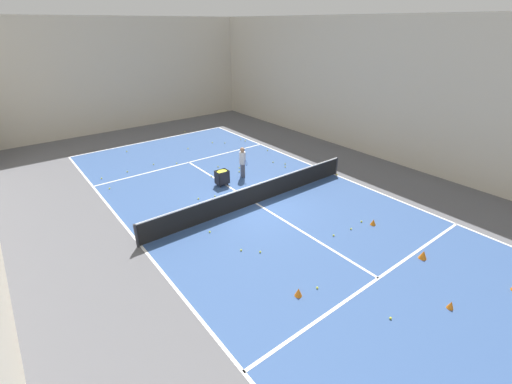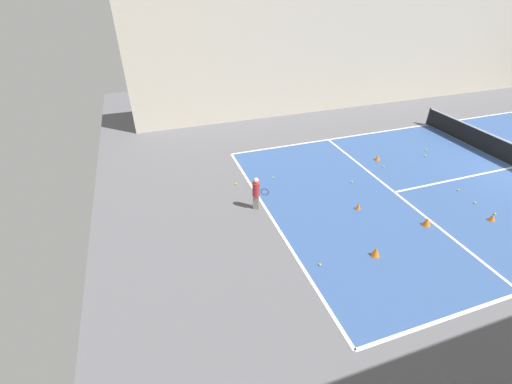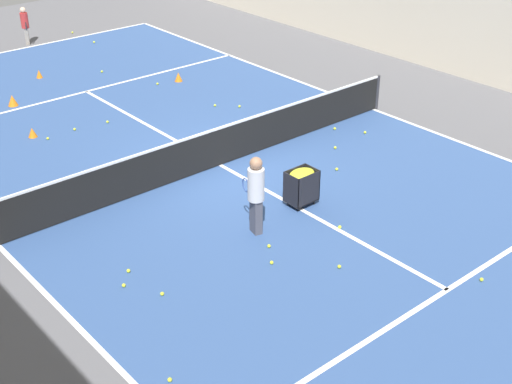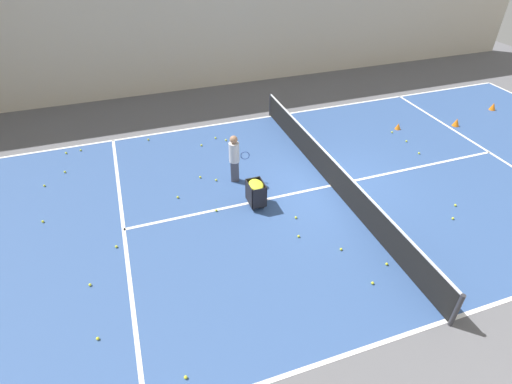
# 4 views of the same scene
# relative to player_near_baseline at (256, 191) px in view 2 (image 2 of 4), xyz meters

# --- Properties ---
(line_baseline_near) EXTENTS (10.69, 0.10, 0.00)m
(line_baseline_near) POSITION_rel_player_near_baseline_xyz_m (0.74, 0.32, -0.74)
(line_baseline_near) COLOR white
(line_baseline_near) RESTS_ON ground
(line_sideline_left) EXTENTS (0.10, 23.24, 0.00)m
(line_sideline_left) POSITION_rel_player_near_baseline_xyz_m (-4.60, 11.94, -0.74)
(line_sideline_left) COLOR white
(line_sideline_left) RESTS_ON ground
(line_service_near) EXTENTS (10.69, 0.10, 0.00)m
(line_service_near) POSITION_rel_player_near_baseline_xyz_m (0.74, 5.55, -0.74)
(line_service_near) COLOR white
(line_service_near) RESTS_ON ground
(hall_enclosure_left) EXTENTS (0.15, 31.66, 7.75)m
(hall_enclosure_left) POSITION_rel_player_near_baseline_xyz_m (-8.74, 11.94, 3.13)
(hall_enclosure_left) COLOR beige
(hall_enclosure_left) RESTS_ON ground
(player_near_baseline) EXTENTS (0.35, 0.61, 1.30)m
(player_near_baseline) POSITION_rel_player_near_baseline_xyz_m (0.00, 0.00, 0.00)
(player_near_baseline) COLOR gray
(player_near_baseline) RESTS_ON ground
(training_cone_0) EXTENTS (0.28, 0.28, 0.31)m
(training_cone_0) POSITION_rel_player_near_baseline_xyz_m (2.84, 5.22, -0.59)
(training_cone_0) COLOR orange
(training_cone_0) RESTS_ON ground
(training_cone_1) EXTENTS (0.23, 0.23, 0.28)m
(training_cone_1) POSITION_rel_player_near_baseline_xyz_m (-1.83, 6.56, -0.61)
(training_cone_1) COLOR orange
(training_cone_1) RESTS_ON ground
(training_cone_2) EXTENTS (0.27, 0.27, 0.31)m
(training_cone_2) POSITION_rel_player_near_baseline_xyz_m (3.55, 2.65, -0.59)
(training_cone_2) COLOR orange
(training_cone_2) RESTS_ON ground
(training_cone_3) EXTENTS (0.19, 0.19, 0.25)m
(training_cone_3) POSITION_rel_player_near_baseline_xyz_m (1.25, 3.54, -0.62)
(training_cone_3) COLOR orange
(training_cone_3) RESTS_ON ground
(training_cone_4) EXTENTS (0.23, 0.23, 0.24)m
(training_cone_4) POSITION_rel_player_near_baseline_xyz_m (3.36, 7.60, -0.62)
(training_cone_4) COLOR orange
(training_cone_4) RESTS_ON ground
(tennis_ball_4) EXTENTS (0.07, 0.07, 0.07)m
(tennis_ball_4) POSITION_rel_player_near_baseline_xyz_m (-0.46, 4.35, -0.71)
(tennis_ball_4) COLOR yellow
(tennis_ball_4) RESTS_ON ground
(tennis_ball_5) EXTENTS (0.07, 0.07, 0.07)m
(tennis_ball_5) POSITION_rel_player_near_baseline_xyz_m (-1.16, 6.42, -0.71)
(tennis_ball_5) COLOR yellow
(tennis_ball_5) RESTS_ON ground
(tennis_ball_6) EXTENTS (0.07, 0.07, 0.07)m
(tennis_ball_6) POSITION_rel_player_near_baseline_xyz_m (-2.16, 11.15, -0.71)
(tennis_ball_6) COLOR yellow
(tennis_ball_6) RESTS_ON ground
(tennis_ball_9) EXTENTS (0.07, 0.07, 0.07)m
(tennis_ball_9) POSITION_rel_player_near_baseline_xyz_m (-3.19, 12.90, -0.71)
(tennis_ball_9) COLOR yellow
(tennis_ball_9) RESTS_ON ground
(tennis_ball_13) EXTENTS (0.07, 0.07, 0.07)m
(tennis_ball_13) POSITION_rel_player_near_baseline_xyz_m (3.15, 8.00, -0.71)
(tennis_ball_13) COLOR yellow
(tennis_ball_13) RESTS_ON ground
(tennis_ball_14) EXTENTS (0.07, 0.07, 0.07)m
(tennis_ball_14) POSITION_rel_player_near_baseline_xyz_m (-1.12, 13.89, -0.71)
(tennis_ball_14) COLOR yellow
(tennis_ball_14) RESTS_ON ground
(tennis_ball_17) EXTENTS (0.07, 0.07, 0.07)m
(tennis_ball_17) POSITION_rel_player_near_baseline_xyz_m (3.38, 0.84, -0.71)
(tennis_ball_17) COLOR yellow
(tennis_ball_17) RESTS_ON ground
(tennis_ball_18) EXTENTS (0.07, 0.07, 0.07)m
(tennis_ball_18) POSITION_rel_player_near_baseline_xyz_m (-1.84, -0.24, -0.71)
(tennis_ball_18) COLOR yellow
(tennis_ball_18) RESTS_ON ground
(tennis_ball_20) EXTENTS (0.07, 0.07, 0.07)m
(tennis_ball_20) POSITION_rel_player_near_baseline_xyz_m (-1.84, 1.37, -0.71)
(tennis_ball_20) COLOR yellow
(tennis_ball_20) RESTS_ON ground
(tennis_ball_21) EXTENTS (0.07, 0.07, 0.07)m
(tennis_ball_21) POSITION_rel_player_near_baseline_xyz_m (-1.41, 8.93, -0.71)
(tennis_ball_21) COLOR yellow
(tennis_ball_21) RESTS_ON ground
(tennis_ball_24) EXTENTS (0.07, 0.07, 0.07)m
(tennis_ball_24) POSITION_rel_player_near_baseline_xyz_m (-2.77, 12.23, -0.71)
(tennis_ball_24) COLOR yellow
(tennis_ball_24) RESTS_ON ground
(tennis_ball_27) EXTENTS (0.07, 0.07, 0.07)m
(tennis_ball_27) POSITION_rel_player_near_baseline_xyz_m (-1.88, 9.43, -0.71)
(tennis_ball_27) COLOR yellow
(tennis_ball_27) RESTS_ON ground
(tennis_ball_29) EXTENTS (0.07, 0.07, 0.07)m
(tennis_ball_29) POSITION_rel_player_near_baseline_xyz_m (-4.03, 17.53, -0.71)
(tennis_ball_29) COLOR yellow
(tennis_ball_29) RESTS_ON ground
(tennis_ball_31) EXTENTS (0.07, 0.07, 0.07)m
(tennis_ball_31) POSITION_rel_player_near_baseline_xyz_m (-1.94, 13.05, -0.71)
(tennis_ball_31) COLOR yellow
(tennis_ball_31) RESTS_ON ground
(tennis_ball_32) EXTENTS (0.07, 0.07, 0.07)m
(tennis_ball_32) POSITION_rel_player_near_baseline_xyz_m (2.36, 7.91, -0.71)
(tennis_ball_32) COLOR yellow
(tennis_ball_32) RESTS_ON ground
(tennis_ball_34) EXTENTS (0.07, 0.07, 0.07)m
(tennis_ball_34) POSITION_rel_player_near_baseline_xyz_m (1.47, 8.03, -0.71)
(tennis_ball_34) COLOR yellow
(tennis_ball_34) RESTS_ON ground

